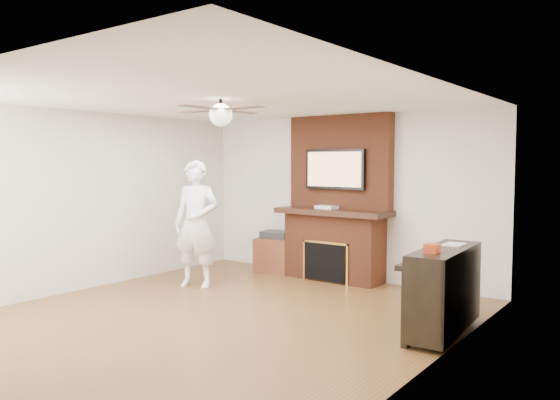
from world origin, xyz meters
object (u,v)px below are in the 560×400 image
Objects in this scene: fireplace at (336,214)px; side_table at (276,253)px; piano at (444,288)px; person at (196,224)px.

side_table is at bearing -176.51° from fireplace.
fireplace is at bearing 140.58° from piano.
piano is (2.28, -1.65, -0.51)m from fireplace.
side_table is (0.24, 1.57, -0.60)m from person.
fireplace is 1.30m from side_table.
person is 2.61× the size of side_table.
piano is (3.62, -0.01, -0.42)m from person.
piano is at bearing -39.15° from side_table.
piano is (3.38, -1.58, 0.18)m from side_table.
fireplace is 2.86m from piano.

